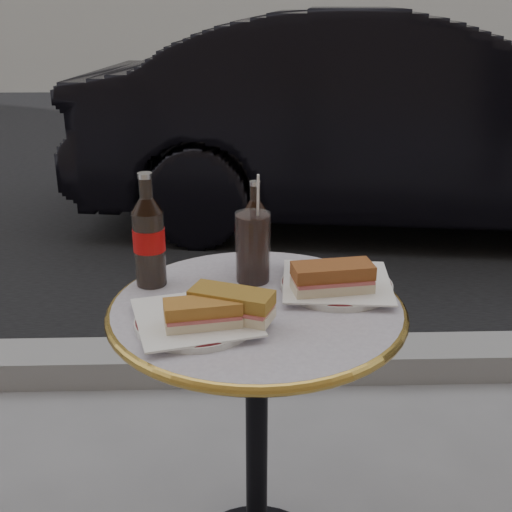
{
  "coord_description": "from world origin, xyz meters",
  "views": [
    {
      "loc": [
        -0.04,
        -1.2,
        1.32
      ],
      "look_at": [
        0.0,
        0.05,
        0.82
      ],
      "focal_mm": 45.0,
      "sensor_mm": 36.0,
      "label": 1
    }
  ],
  "objects_px": {
    "cola_glass": "(253,247)",
    "plate_left": "(196,321)",
    "cola_bottle_right": "(255,225)",
    "parked_car": "(402,121)",
    "cola_bottle_left": "(148,230)",
    "bistro_table": "(257,448)",
    "plate_right": "(336,285)"
  },
  "relations": [
    {
      "from": "cola_glass",
      "to": "plate_left",
      "type": "bearing_deg",
      "value": -119.62
    },
    {
      "from": "cola_bottle_right",
      "to": "parked_car",
      "type": "height_order",
      "value": "parked_car"
    },
    {
      "from": "plate_left",
      "to": "cola_bottle_left",
      "type": "relative_size",
      "value": 0.93
    },
    {
      "from": "bistro_table",
      "to": "cola_glass",
      "type": "xyz_separation_m",
      "value": [
        -0.0,
        0.12,
        0.45
      ]
    },
    {
      "from": "bistro_table",
      "to": "cola_bottle_left",
      "type": "relative_size",
      "value": 2.88
    },
    {
      "from": "plate_left",
      "to": "cola_glass",
      "type": "height_order",
      "value": "cola_glass"
    },
    {
      "from": "cola_bottle_left",
      "to": "cola_glass",
      "type": "xyz_separation_m",
      "value": [
        0.23,
        0.01,
        -0.05
      ]
    },
    {
      "from": "bistro_table",
      "to": "cola_glass",
      "type": "relative_size",
      "value": 4.57
    },
    {
      "from": "cola_bottle_left",
      "to": "cola_bottle_right",
      "type": "bearing_deg",
      "value": 21.14
    },
    {
      "from": "plate_right",
      "to": "cola_bottle_left",
      "type": "relative_size",
      "value": 0.96
    },
    {
      "from": "cola_glass",
      "to": "cola_bottle_right",
      "type": "bearing_deg",
      "value": 84.64
    },
    {
      "from": "plate_right",
      "to": "parked_car",
      "type": "xyz_separation_m",
      "value": [
        0.8,
        2.62,
        -0.1
      ]
    },
    {
      "from": "cola_bottle_left",
      "to": "plate_left",
      "type": "bearing_deg",
      "value": -60.84
    },
    {
      "from": "bistro_table",
      "to": "cola_glass",
      "type": "bearing_deg",
      "value": 92.23
    },
    {
      "from": "cola_bottle_right",
      "to": "parked_car",
      "type": "bearing_deg",
      "value": 68.67
    },
    {
      "from": "cola_bottle_right",
      "to": "plate_left",
      "type": "bearing_deg",
      "value": -113.73
    },
    {
      "from": "cola_bottle_left",
      "to": "plate_right",
      "type": "bearing_deg",
      "value": -4.99
    },
    {
      "from": "plate_right",
      "to": "cola_bottle_right",
      "type": "xyz_separation_m",
      "value": [
        -0.17,
        0.13,
        0.1
      ]
    },
    {
      "from": "plate_left",
      "to": "cola_bottle_right",
      "type": "xyz_separation_m",
      "value": [
        0.12,
        0.28,
        0.1
      ]
    },
    {
      "from": "plate_left",
      "to": "plate_right",
      "type": "height_order",
      "value": "same"
    },
    {
      "from": "cola_bottle_left",
      "to": "parked_car",
      "type": "height_order",
      "value": "parked_car"
    },
    {
      "from": "cola_glass",
      "to": "plate_right",
      "type": "bearing_deg",
      "value": -14.95
    },
    {
      "from": "cola_bottle_right",
      "to": "cola_glass",
      "type": "height_order",
      "value": "cola_bottle_right"
    },
    {
      "from": "cola_bottle_left",
      "to": "parked_car",
      "type": "bearing_deg",
      "value": 64.96
    },
    {
      "from": "bistro_table",
      "to": "parked_car",
      "type": "xyz_separation_m",
      "value": [
        0.97,
        2.69,
        0.27
      ]
    },
    {
      "from": "plate_right",
      "to": "cola_bottle_right",
      "type": "height_order",
      "value": "cola_bottle_right"
    },
    {
      "from": "bistro_table",
      "to": "plate_right",
      "type": "xyz_separation_m",
      "value": [
        0.18,
        0.07,
        0.37
      ]
    },
    {
      "from": "cola_glass",
      "to": "parked_car",
      "type": "height_order",
      "value": "parked_car"
    },
    {
      "from": "bistro_table",
      "to": "cola_bottle_left",
      "type": "bearing_deg",
      "value": 154.52
    },
    {
      "from": "bistro_table",
      "to": "parked_car",
      "type": "height_order",
      "value": "parked_car"
    },
    {
      "from": "cola_bottle_left",
      "to": "cola_bottle_right",
      "type": "relative_size",
      "value": 1.21
    },
    {
      "from": "cola_bottle_left",
      "to": "bistro_table",
      "type": "bearing_deg",
      "value": -25.48
    }
  ]
}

